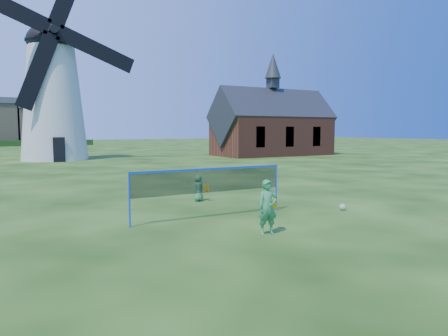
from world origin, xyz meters
name	(u,v)px	position (x,y,z in m)	size (l,w,h in m)	color
ground	(226,218)	(0.00, 0.00, 0.00)	(220.00, 220.00, 0.00)	black
windmill	(53,93)	(-1.58, 28.99, 6.05)	(13.68, 5.75, 17.94)	silver
chapel	(272,127)	(19.90, 25.35, 3.06)	(12.85, 6.23, 10.86)	brown
badminton_net	(210,181)	(-0.44, 0.23, 1.14)	(5.05, 0.05, 1.55)	blue
player_girl	(268,207)	(-0.02, -2.24, 0.71)	(0.71, 0.45, 1.43)	#388D52
player_boy	(199,188)	(0.55, 3.13, 0.50)	(0.64, 0.46, 1.01)	#448D4D
play_ball	(343,207)	(4.04, -0.85, 0.11)	(0.22, 0.22, 0.22)	green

